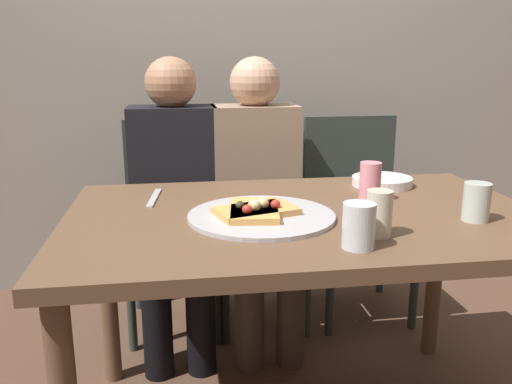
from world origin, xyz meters
name	(u,v)px	position (x,y,z in m)	size (l,w,h in m)	color
back_wall	(245,30)	(0.00, 1.31, 1.30)	(6.00, 0.10, 2.60)	gray
dining_table	(305,239)	(0.00, 0.00, 0.64)	(1.37, 0.86, 0.73)	brown
pizza_tray	(261,216)	(-0.14, -0.04, 0.73)	(0.41, 0.41, 0.01)	#ADADB2
pizza_slice_last	(254,210)	(-0.16, -0.04, 0.75)	(0.16, 0.23, 0.05)	tan
pizza_slice_extra	(257,210)	(-0.15, -0.04, 0.75)	(0.25, 0.19, 0.05)	tan
tumbler_near	(359,226)	(0.05, -0.31, 0.78)	(0.08, 0.08, 0.11)	silver
tumbler_far	(379,214)	(0.13, -0.24, 0.79)	(0.06, 0.06, 0.12)	beige
wine_glass	(476,202)	(0.44, -0.15, 0.78)	(0.07, 0.07, 0.11)	#B7C6BC
soda_can	(370,182)	(0.23, 0.09, 0.79)	(0.07, 0.07, 0.12)	pink
plate_stack	(382,181)	(0.34, 0.27, 0.74)	(0.21, 0.21, 0.03)	white
table_knife	(154,198)	(-0.44, 0.22, 0.73)	(0.22, 0.02, 0.01)	#B7B7BC
chair_left	(176,209)	(-0.38, 0.83, 0.51)	(0.44, 0.44, 0.90)	#2D3833
chair_middle	(253,206)	(-0.03, 0.83, 0.51)	(0.44, 0.44, 0.90)	#2D3833
chair_right	(355,202)	(0.45, 0.83, 0.51)	(0.44, 0.44, 0.90)	#2D3833
guest_in_sweater	(175,190)	(-0.38, 0.68, 0.64)	(0.36, 0.56, 1.17)	black
guest_in_beanie	(258,187)	(-0.03, 0.68, 0.64)	(0.36, 0.56, 1.17)	#937A60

